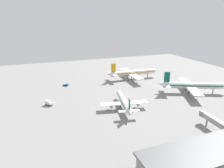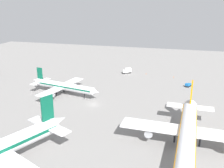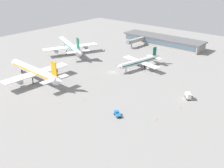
# 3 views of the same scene
# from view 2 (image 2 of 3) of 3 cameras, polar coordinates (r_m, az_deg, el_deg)

# --- Properties ---
(ground) EXTENTS (288.00, 288.00, 0.00)m
(ground) POSITION_cam_2_polar(r_m,az_deg,el_deg) (116.00, -4.08, -4.50)
(ground) COLOR gray
(airplane_at_gate) EXTENTS (52.75, 42.27, 16.05)m
(airplane_at_gate) POSITION_cam_2_polar(r_m,az_deg,el_deg) (84.33, 16.09, -9.98)
(airplane_at_gate) COLOR white
(airplane_at_gate) RESTS_ON ground
(airplane_distant) EXTENTS (31.27, 38.48, 11.79)m
(airplane_distant) POSITION_cam_2_polar(r_m,az_deg,el_deg) (128.37, -10.48, -0.46)
(airplane_distant) COLOR white
(airplane_distant) RESTS_ON ground
(catering_truck) EXTENTS (4.99, 5.56, 3.30)m
(catering_truck) POSITION_cam_2_polar(r_m,az_deg,el_deg) (163.47, 3.26, 2.91)
(catering_truck) COLOR black
(catering_truck) RESTS_ON ground
(pushback_tractor) EXTENTS (4.78, 3.77, 1.90)m
(pushback_tractor) POSITION_cam_2_polar(r_m,az_deg,el_deg) (144.39, 16.19, -0.18)
(pushback_tractor) COLOR black
(pushback_tractor) RESTS_ON ground
(safety_cone_near_gate) EXTENTS (0.44, 0.44, 0.60)m
(safety_cone_near_gate) POSITION_cam_2_polar(r_m,az_deg,el_deg) (159.34, 13.22, 1.52)
(safety_cone_near_gate) COLOR #EA590C
(safety_cone_near_gate) RESTS_ON ground
(safety_cone_mid_apron) EXTENTS (0.44, 0.44, 0.60)m
(safety_cone_mid_apron) POSITION_cam_2_polar(r_m,az_deg,el_deg) (163.44, 7.40, 2.27)
(safety_cone_mid_apron) COLOR #EA590C
(safety_cone_mid_apron) RESTS_ON ground
(safety_cone_far_side) EXTENTS (0.44, 0.44, 0.60)m
(safety_cone_far_side) POSITION_cam_2_polar(r_m,az_deg,el_deg) (123.14, 15.67, -3.64)
(safety_cone_far_side) COLOR #EA590C
(safety_cone_far_side) RESTS_ON ground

